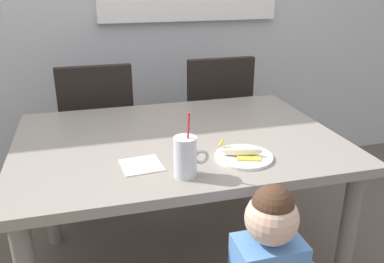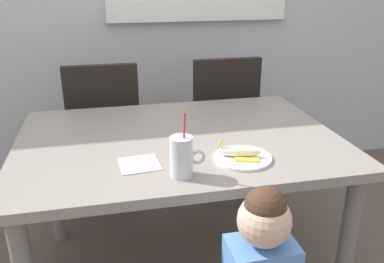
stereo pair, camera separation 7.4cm
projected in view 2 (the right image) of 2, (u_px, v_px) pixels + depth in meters
The scene contains 7 objects.
dining_table at pixel (179, 155), 1.83m from camera, with size 1.42×1.01×0.75m.
dining_chair_left at pixel (105, 128), 2.48m from camera, with size 0.44×0.44×0.96m.
dining_chair_right at pixel (221, 118), 2.65m from camera, with size 0.44×0.45×0.96m.
milk_cup at pixel (182, 159), 1.43m from camera, with size 0.13×0.08×0.25m.
snack_plate at pixel (242, 158), 1.58m from camera, with size 0.23×0.23×0.01m, color white.
peeled_banana at pixel (240, 152), 1.57m from camera, with size 0.17×0.13×0.07m.
paper_napkin at pixel (139, 164), 1.53m from camera, with size 0.15×0.15×0.00m, color silver.
Camera 2 is at (-0.30, -1.64, 1.43)m, focal length 37.45 mm.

